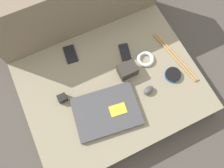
# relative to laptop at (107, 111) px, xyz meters

# --- Properties ---
(ground_plane) EXTENTS (8.00, 8.00, 0.00)m
(ground_plane) POSITION_rel_laptop_xyz_m (0.09, 0.13, -0.14)
(ground_plane) COLOR #4C4742
(couch_seat) EXTENTS (1.00, 0.77, 0.13)m
(couch_seat) POSITION_rel_laptop_xyz_m (0.09, 0.13, -0.08)
(couch_seat) COLOR gray
(couch_seat) RESTS_ON ground_plane
(couch_backrest) EXTENTS (1.00, 0.20, 0.50)m
(couch_backrest) POSITION_rel_laptop_xyz_m (0.09, 0.61, 0.10)
(couch_backrest) COLOR #7F705B
(couch_backrest) RESTS_ON ground_plane
(laptop) EXTENTS (0.38, 0.29, 0.03)m
(laptop) POSITION_rel_laptop_xyz_m (0.00, 0.00, 0.00)
(laptop) COLOR #47474C
(laptop) RESTS_ON couch_seat
(computer_mouse) EXTENTS (0.07, 0.05, 0.04)m
(computer_mouse) POSITION_rel_laptop_xyz_m (0.26, 0.01, 0.00)
(computer_mouse) COLOR #4C4C51
(computer_mouse) RESTS_ON couch_seat
(speaker_puck) EXTENTS (0.09, 0.09, 0.02)m
(speaker_puck) POSITION_rel_laptop_xyz_m (0.44, 0.03, -0.00)
(speaker_puck) COLOR #1E569E
(speaker_puck) RESTS_ON couch_seat
(phone_silver) EXTENTS (0.08, 0.12, 0.01)m
(phone_silver) POSITION_rel_laptop_xyz_m (0.25, 0.28, -0.01)
(phone_silver) COLOR black
(phone_silver) RESTS_ON couch_seat
(phone_black) EXTENTS (0.08, 0.12, 0.01)m
(phone_black) POSITION_rel_laptop_xyz_m (-0.05, 0.41, -0.01)
(phone_black) COLOR black
(phone_black) RESTS_ON couch_seat
(camera_pouch) EXTENTS (0.10, 0.08, 0.07)m
(camera_pouch) POSITION_rel_laptop_xyz_m (0.21, 0.16, 0.02)
(camera_pouch) COLOR #38332D
(camera_pouch) RESTS_ON couch_seat
(charger_brick) EXTENTS (0.05, 0.04, 0.04)m
(charger_brick) POSITION_rel_laptop_xyz_m (-0.19, 0.17, 0.01)
(charger_brick) COLOR black
(charger_brick) RESTS_ON couch_seat
(cable_coil) EXTENTS (0.10, 0.10, 0.02)m
(cable_coil) POSITION_rel_laptop_xyz_m (0.34, 0.19, -0.00)
(cable_coil) COLOR white
(cable_coil) RESTS_ON couch_seat
(drumstick_pair) EXTENTS (0.09, 0.38, 0.01)m
(drumstick_pair) POSITION_rel_laptop_xyz_m (0.51, 0.13, -0.01)
(drumstick_pair) COLOR tan
(drumstick_pair) RESTS_ON couch_seat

